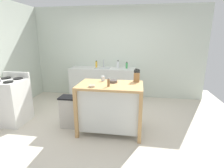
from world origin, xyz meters
TOP-DOWN VIEW (x-y plane):
  - ground_plane at (0.00, 0.00)m, footprint 5.98×5.98m
  - wall_back at (0.00, 2.00)m, footprint 4.98×0.10m
  - wall_left at (-2.49, 0.70)m, footprint 0.10×2.60m
  - kitchen_island at (0.16, -0.15)m, footprint 1.16×0.72m
  - knife_block at (0.62, 0.11)m, footprint 0.11×0.09m
  - bowl_stoneware_deep at (-0.12, -0.37)m, footprint 0.11×0.11m
  - bowl_ceramic_small at (0.20, -0.02)m, footprint 0.16×0.16m
  - drinking_cup at (-0.01, 0.07)m, footprint 0.07×0.07m
  - pepper_grinder at (0.16, -0.30)m, footprint 0.04×0.04m
  - trash_bin at (-0.66, -0.10)m, footprint 0.36×0.28m
  - sink_counter at (-0.35, 1.65)m, footprint 1.84×0.60m
  - sink_faucet at (-0.35, 1.79)m, footprint 0.02×0.02m
  - bottle_hand_soap at (0.32, 1.67)m, footprint 0.06×0.06m
  - bottle_dish_soap at (0.07, 1.75)m, footprint 0.06×0.06m
  - bottle_spray_cleaner at (-0.55, 1.71)m, footprint 0.05×0.05m
  - stove at (-1.94, -0.11)m, footprint 0.60×0.60m

SIDE VIEW (x-z plane):
  - ground_plane at x=0.00m, z-range 0.00..0.00m
  - trash_bin at x=-0.66m, z-range 0.00..0.63m
  - sink_counter at x=-0.35m, z-range 0.00..0.91m
  - stove at x=-1.94m, z-range -0.05..0.98m
  - kitchen_island at x=0.16m, z-range 0.05..0.98m
  - bowl_stoneware_deep at x=-0.12m, z-range 0.93..0.96m
  - bowl_ceramic_small at x=0.20m, z-range 0.93..0.97m
  - drinking_cup at x=-0.01m, z-range 0.93..1.02m
  - bottle_hand_soap at x=0.32m, z-range 0.90..1.08m
  - bottle_spray_cleaner at x=-0.55m, z-range 0.90..1.09m
  - pepper_grinder at x=0.16m, z-range 0.92..1.08m
  - bottle_dish_soap at x=0.07m, z-range 0.90..1.11m
  - sink_faucet at x=-0.35m, z-range 0.91..1.13m
  - knife_block at x=0.62m, z-range 0.89..1.15m
  - wall_back at x=0.00m, z-range 0.00..2.60m
  - wall_left at x=-2.49m, z-range 0.00..2.60m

